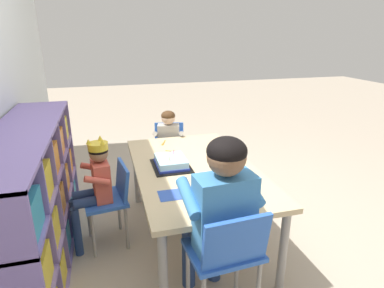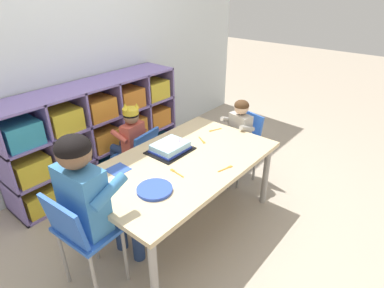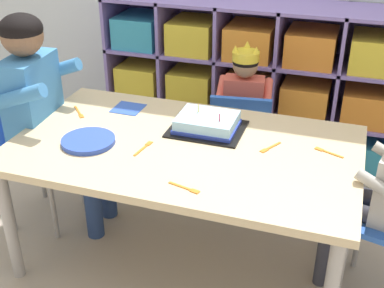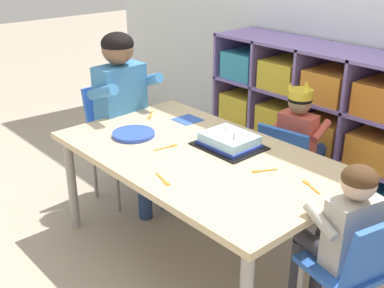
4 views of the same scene
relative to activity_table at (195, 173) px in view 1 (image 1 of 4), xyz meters
The scene contains 17 objects.
ground 0.55m from the activity_table, ahead, with size 16.00×16.00×0.00m, color tan.
storage_cubby_shelf 1.12m from the activity_table, 88.10° to the left, with size 1.79×0.40×0.96m.
activity_table is the anchor object (origin of this frame).
classroom_chair_blue 0.64m from the activity_table, 79.89° to the left, with size 0.38×0.36×0.63m.
child_with_crown 0.72m from the activity_table, 82.35° to the left, with size 0.32×0.32×0.85m.
classroom_chair_adult_side 0.84m from the activity_table, behind, with size 0.35×0.39×0.74m.
adult_helper_seated 0.74m from the activity_table, behind, with size 0.44×0.42×1.08m.
classroom_chair_guest_side 0.91m from the activity_table, ahead, with size 0.37×0.37×0.67m.
guest_at_table_side 0.80m from the activity_table, ahead, with size 0.33×0.33×0.83m.
birthday_cake_on_tray 0.19m from the activity_table, 73.17° to the left, with size 0.33×0.27×0.10m.
paper_plate_stack 0.42m from the activity_table, 163.60° to the right, with size 0.23×0.23×0.02m, color blue.
paper_napkin_square 0.47m from the activity_table, 145.60° to the left, with size 0.14×0.14×0.00m, color #3356B7.
fork_near_child_seat 0.60m from the activity_table, 11.99° to the left, with size 0.12×0.06×0.00m.
fork_by_napkin 0.36m from the activity_table, 13.24° to the left, with size 0.07×0.12×0.00m.
fork_near_cake_tray 0.18m from the activity_table, 152.17° to the right, with size 0.03×0.14×0.00m.
fork_at_table_front_edge 0.61m from the activity_table, 166.40° to the left, with size 0.11×0.12×0.00m.
fork_scattered_mid_table 0.34m from the activity_table, 70.01° to the right, with size 0.13×0.05×0.00m.
Camera 1 is at (-2.09, 0.60, 1.54)m, focal length 29.94 mm.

